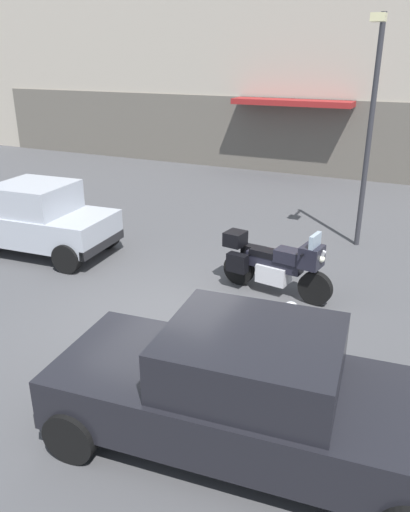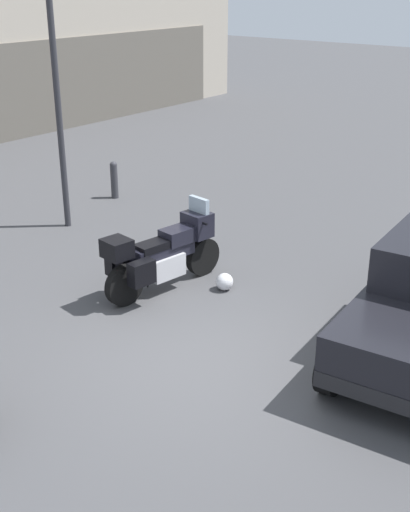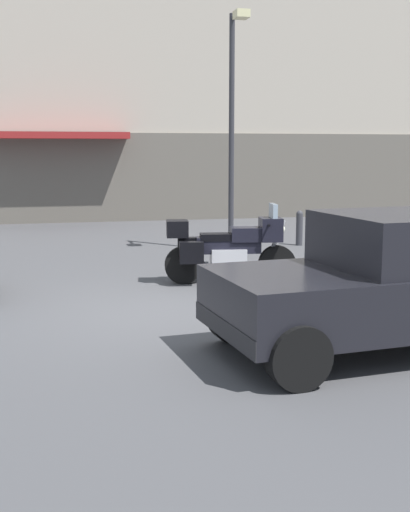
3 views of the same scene
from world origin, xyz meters
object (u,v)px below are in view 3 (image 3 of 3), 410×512
object	(u,v)px
streetlamp_curbside	(233,111)
motorcycle	(228,247)
bollard_curbside	(299,227)
car_sedan_far	(409,281)
helmet	(275,282)

from	to	relation	value
streetlamp_curbside	motorcycle	bearing A→B (deg)	-107.01
bollard_curbside	motorcycle	bearing A→B (deg)	-125.67
car_sedan_far	streetlamp_curbside	world-z (taller)	streetlamp_curbside
motorcycle	helmet	world-z (taller)	motorcycle
streetlamp_curbside	bollard_curbside	xyz separation A→B (m)	(1.85, 0.68, -2.66)
car_sedan_far	bollard_curbside	xyz separation A→B (m)	(1.85, 8.11, -0.34)
helmet	car_sedan_far	distance (m)	3.43
car_sedan_far	streetlamp_curbside	size ratio (longest dim) A/B	0.91
helmet	car_sedan_far	bearing A→B (deg)	-82.65
car_sedan_far	bollard_curbside	world-z (taller)	car_sedan_far
helmet	bollard_curbside	xyz separation A→B (m)	(2.28, 4.77, 0.31)
helmet	bollard_curbside	distance (m)	5.29
helmet	streetlamp_curbside	world-z (taller)	streetlamp_curbside
motorcycle	car_sedan_far	xyz separation A→B (m)	(1.02, -4.11, 0.16)
bollard_curbside	car_sedan_far	bearing A→B (deg)	-102.85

